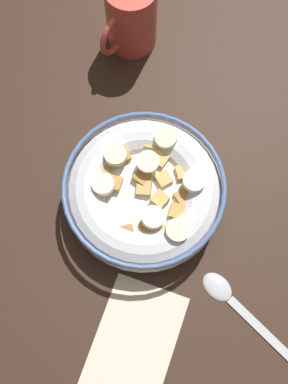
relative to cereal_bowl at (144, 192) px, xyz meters
The scene contains 5 objects.
ground_plane 3.98cm from the cereal_bowl, 20.91° to the right, with size 114.55×114.55×2.00cm, color #332116.
cereal_bowl is the anchor object (origin of this frame).
spoon 16.09cm from the cereal_bowl, 75.35° to the left, with size 3.91×13.47×0.80cm.
coffee_mug 23.81cm from the cereal_bowl, 139.60° to the right, with size 9.99×6.80×9.97cm.
folded_napkin 18.21cm from the cereal_bowl, 31.77° to the left, with size 15.06×9.03×0.30cm, color beige.
Camera 1 is at (12.78, 9.31, 53.74)cm, focal length 41.31 mm.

